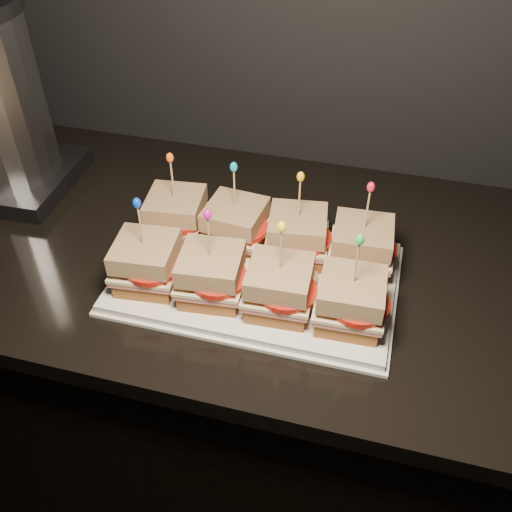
# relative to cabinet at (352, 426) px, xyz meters

# --- Properties ---
(cabinet) EXTENTS (2.28, 0.61, 0.87)m
(cabinet) POSITION_rel_cabinet_xyz_m (0.00, 0.00, 0.00)
(cabinet) COLOR black
(cabinet) RESTS_ON ground
(granite_slab) EXTENTS (2.32, 0.65, 0.03)m
(granite_slab) POSITION_rel_cabinet_xyz_m (0.00, 0.00, 0.45)
(granite_slab) COLOR black
(granite_slab) RESTS_ON cabinet
(platter) EXTENTS (0.44, 0.27, 0.02)m
(platter) POSITION_rel_cabinet_xyz_m (-0.20, -0.08, 0.48)
(platter) COLOR white
(platter) RESTS_ON granite_slab
(platter_rim) EXTENTS (0.45, 0.29, 0.01)m
(platter_rim) POSITION_rel_cabinet_xyz_m (-0.20, -0.08, 0.47)
(platter_rim) COLOR white
(platter_rim) RESTS_ON granite_slab
(sandwich_0_bread_bot) EXTENTS (0.10, 0.10, 0.02)m
(sandwich_0_bread_bot) POSITION_rel_cabinet_xyz_m (-0.36, -0.02, 0.50)
(sandwich_0_bread_bot) COLOR brown
(sandwich_0_bread_bot) RESTS_ON platter
(sandwich_0_ham) EXTENTS (0.11, 0.11, 0.01)m
(sandwich_0_ham) POSITION_rel_cabinet_xyz_m (-0.36, -0.02, 0.51)
(sandwich_0_ham) COLOR #B15E52
(sandwich_0_ham) RESTS_ON sandwich_0_bread_bot
(sandwich_0_cheese) EXTENTS (0.11, 0.11, 0.01)m
(sandwich_0_cheese) POSITION_rel_cabinet_xyz_m (-0.36, -0.02, 0.52)
(sandwich_0_cheese) COLOR beige
(sandwich_0_cheese) RESTS_ON sandwich_0_ham
(sandwich_0_tomato) EXTENTS (0.09, 0.09, 0.01)m
(sandwich_0_tomato) POSITION_rel_cabinet_xyz_m (-0.34, -0.02, 0.53)
(sandwich_0_tomato) COLOR #B31C11
(sandwich_0_tomato) RESTS_ON sandwich_0_cheese
(sandwich_0_bread_top) EXTENTS (0.10, 0.10, 0.03)m
(sandwich_0_bread_top) POSITION_rel_cabinet_xyz_m (-0.36, -0.02, 0.55)
(sandwich_0_bread_top) COLOR #622F0C
(sandwich_0_bread_top) RESTS_ON sandwich_0_tomato
(sandwich_0_pick) EXTENTS (0.00, 0.00, 0.09)m
(sandwich_0_pick) POSITION_rel_cabinet_xyz_m (-0.36, -0.02, 0.59)
(sandwich_0_pick) COLOR tan
(sandwich_0_pick) RESTS_ON sandwich_0_bread_top
(sandwich_0_frill) EXTENTS (0.01, 0.01, 0.02)m
(sandwich_0_frill) POSITION_rel_cabinet_xyz_m (-0.36, -0.02, 0.64)
(sandwich_0_frill) COLOR #F25715
(sandwich_0_frill) RESTS_ON sandwich_0_pick
(sandwich_1_bread_bot) EXTENTS (0.10, 0.10, 0.02)m
(sandwich_1_bread_bot) POSITION_rel_cabinet_xyz_m (-0.25, -0.02, 0.50)
(sandwich_1_bread_bot) COLOR brown
(sandwich_1_bread_bot) RESTS_ON platter
(sandwich_1_ham) EXTENTS (0.11, 0.10, 0.01)m
(sandwich_1_ham) POSITION_rel_cabinet_xyz_m (-0.25, -0.02, 0.51)
(sandwich_1_ham) COLOR #B15E52
(sandwich_1_ham) RESTS_ON sandwich_1_bread_bot
(sandwich_1_cheese) EXTENTS (0.11, 0.11, 0.01)m
(sandwich_1_cheese) POSITION_rel_cabinet_xyz_m (-0.25, -0.02, 0.52)
(sandwich_1_cheese) COLOR beige
(sandwich_1_cheese) RESTS_ON sandwich_1_ham
(sandwich_1_tomato) EXTENTS (0.09, 0.09, 0.01)m
(sandwich_1_tomato) POSITION_rel_cabinet_xyz_m (-0.24, -0.02, 0.53)
(sandwich_1_tomato) COLOR #B31C11
(sandwich_1_tomato) RESTS_ON sandwich_1_cheese
(sandwich_1_bread_top) EXTENTS (0.10, 0.10, 0.03)m
(sandwich_1_bread_top) POSITION_rel_cabinet_xyz_m (-0.25, -0.02, 0.55)
(sandwich_1_bread_top) COLOR #622F0C
(sandwich_1_bread_top) RESTS_ON sandwich_1_tomato
(sandwich_1_pick) EXTENTS (0.00, 0.00, 0.09)m
(sandwich_1_pick) POSITION_rel_cabinet_xyz_m (-0.25, -0.02, 0.59)
(sandwich_1_pick) COLOR tan
(sandwich_1_pick) RESTS_ON sandwich_1_bread_top
(sandwich_1_frill) EXTENTS (0.01, 0.01, 0.02)m
(sandwich_1_frill) POSITION_rel_cabinet_xyz_m (-0.25, -0.02, 0.64)
(sandwich_1_frill) COLOR #0D90B2
(sandwich_1_frill) RESTS_ON sandwich_1_pick
(sandwich_2_bread_bot) EXTENTS (0.10, 0.10, 0.02)m
(sandwich_2_bread_bot) POSITION_rel_cabinet_xyz_m (-0.15, -0.02, 0.50)
(sandwich_2_bread_bot) COLOR brown
(sandwich_2_bread_bot) RESTS_ON platter
(sandwich_2_ham) EXTENTS (0.11, 0.11, 0.01)m
(sandwich_2_ham) POSITION_rel_cabinet_xyz_m (-0.15, -0.02, 0.51)
(sandwich_2_ham) COLOR #B15E52
(sandwich_2_ham) RESTS_ON sandwich_2_bread_bot
(sandwich_2_cheese) EXTENTS (0.11, 0.11, 0.01)m
(sandwich_2_cheese) POSITION_rel_cabinet_xyz_m (-0.15, -0.02, 0.52)
(sandwich_2_cheese) COLOR beige
(sandwich_2_cheese) RESTS_ON sandwich_2_ham
(sandwich_2_tomato) EXTENTS (0.09, 0.09, 0.01)m
(sandwich_2_tomato) POSITION_rel_cabinet_xyz_m (-0.13, -0.02, 0.53)
(sandwich_2_tomato) COLOR #B31C11
(sandwich_2_tomato) RESTS_ON sandwich_2_cheese
(sandwich_2_bread_top) EXTENTS (0.10, 0.10, 0.03)m
(sandwich_2_bread_top) POSITION_rel_cabinet_xyz_m (-0.15, -0.02, 0.55)
(sandwich_2_bread_top) COLOR #622F0C
(sandwich_2_bread_top) RESTS_ON sandwich_2_tomato
(sandwich_2_pick) EXTENTS (0.00, 0.00, 0.09)m
(sandwich_2_pick) POSITION_rel_cabinet_xyz_m (-0.15, -0.02, 0.59)
(sandwich_2_pick) COLOR tan
(sandwich_2_pick) RESTS_ON sandwich_2_bread_top
(sandwich_2_frill) EXTENTS (0.01, 0.01, 0.02)m
(sandwich_2_frill) POSITION_rel_cabinet_xyz_m (-0.15, -0.02, 0.64)
(sandwich_2_frill) COLOR #EFA712
(sandwich_2_frill) RESTS_ON sandwich_2_pick
(sandwich_3_bread_bot) EXTENTS (0.09, 0.09, 0.02)m
(sandwich_3_bread_bot) POSITION_rel_cabinet_xyz_m (-0.04, -0.02, 0.50)
(sandwich_3_bread_bot) COLOR brown
(sandwich_3_bread_bot) RESTS_ON platter
(sandwich_3_ham) EXTENTS (0.10, 0.10, 0.01)m
(sandwich_3_ham) POSITION_rel_cabinet_xyz_m (-0.04, -0.02, 0.51)
(sandwich_3_ham) COLOR #B15E52
(sandwich_3_ham) RESTS_ON sandwich_3_bread_bot
(sandwich_3_cheese) EXTENTS (0.11, 0.10, 0.01)m
(sandwich_3_cheese) POSITION_rel_cabinet_xyz_m (-0.04, -0.02, 0.52)
(sandwich_3_cheese) COLOR beige
(sandwich_3_cheese) RESTS_ON sandwich_3_ham
(sandwich_3_tomato) EXTENTS (0.09, 0.09, 0.01)m
(sandwich_3_tomato) POSITION_rel_cabinet_xyz_m (-0.03, -0.02, 0.53)
(sandwich_3_tomato) COLOR #B31C11
(sandwich_3_tomato) RESTS_ON sandwich_3_cheese
(sandwich_3_bread_top) EXTENTS (0.10, 0.10, 0.03)m
(sandwich_3_bread_top) POSITION_rel_cabinet_xyz_m (-0.04, -0.02, 0.55)
(sandwich_3_bread_top) COLOR #622F0C
(sandwich_3_bread_top) RESTS_ON sandwich_3_tomato
(sandwich_3_pick) EXTENTS (0.00, 0.00, 0.09)m
(sandwich_3_pick) POSITION_rel_cabinet_xyz_m (-0.04, -0.02, 0.59)
(sandwich_3_pick) COLOR tan
(sandwich_3_pick) RESTS_ON sandwich_3_bread_top
(sandwich_3_frill) EXTENTS (0.01, 0.01, 0.02)m
(sandwich_3_frill) POSITION_rel_cabinet_xyz_m (-0.04, -0.02, 0.64)
(sandwich_3_frill) COLOR red
(sandwich_3_frill) RESTS_ON sandwich_3_pick
(sandwich_4_bread_bot) EXTENTS (0.10, 0.10, 0.02)m
(sandwich_4_bread_bot) POSITION_rel_cabinet_xyz_m (-0.36, -0.14, 0.50)
(sandwich_4_bread_bot) COLOR brown
(sandwich_4_bread_bot) RESTS_ON platter
(sandwich_4_ham) EXTENTS (0.11, 0.10, 0.01)m
(sandwich_4_ham) POSITION_rel_cabinet_xyz_m (-0.36, -0.14, 0.51)
(sandwich_4_ham) COLOR #B15E52
(sandwich_4_ham) RESTS_ON sandwich_4_bread_bot
(sandwich_4_cheese) EXTENTS (0.11, 0.11, 0.01)m
(sandwich_4_cheese) POSITION_rel_cabinet_xyz_m (-0.36, -0.14, 0.52)
(sandwich_4_cheese) COLOR beige
(sandwich_4_cheese) RESTS_ON sandwich_4_ham
(sandwich_4_tomato) EXTENTS (0.09, 0.09, 0.01)m
(sandwich_4_tomato) POSITION_rel_cabinet_xyz_m (-0.34, -0.15, 0.53)
(sandwich_4_tomato) COLOR #B31C11
(sandwich_4_tomato) RESTS_ON sandwich_4_cheese
(sandwich_4_bread_top) EXTENTS (0.10, 0.10, 0.03)m
(sandwich_4_bread_top) POSITION_rel_cabinet_xyz_m (-0.36, -0.14, 0.55)
(sandwich_4_bread_top) COLOR #622F0C
(sandwich_4_bread_top) RESTS_ON sandwich_4_tomato
(sandwich_4_pick) EXTENTS (0.00, 0.00, 0.09)m
(sandwich_4_pick) POSITION_rel_cabinet_xyz_m (-0.36, -0.14, 0.59)
(sandwich_4_pick) COLOR tan
(sandwich_4_pick) RESTS_ON sandwich_4_bread_top
(sandwich_4_frill) EXTENTS (0.01, 0.01, 0.02)m
(sandwich_4_frill) POSITION_rel_cabinet_xyz_m (-0.36, -0.14, 0.64)
(sandwich_4_frill) COLOR #0538D0
(sandwich_4_frill) RESTS_ON sandwich_4_pick
(sandwich_5_bread_bot) EXTENTS (0.10, 0.10, 0.02)m
(sandwich_5_bread_bot) POSITION_rel_cabinet_xyz_m (-0.25, -0.14, 0.50)
(sandwich_5_bread_bot) COLOR brown
(sandwich_5_bread_bot) RESTS_ON platter
(sandwich_5_ham) EXTENTS (0.11, 0.10, 0.01)m
(sandwich_5_ham) POSITION_rel_cabinet_xyz_m (-0.25, -0.14, 0.51)
(sandwich_5_ham) COLOR #B15E52
(sandwich_5_ham) RESTS_ON sandwich_5_bread_bot
(sandwich_5_cheese) EXTENTS (0.11, 0.11, 0.01)m
(sandwich_5_cheese) POSITION_rel_cabinet_xyz_m (-0.25, -0.14, 0.52)
(sandwich_5_cheese) COLOR beige
(sandwich_5_cheese) RESTS_ON sandwich_5_ham
(sandwich_5_tomato) EXTENTS (0.09, 0.09, 0.01)m
(sandwich_5_tomato) POSITION_rel_cabinet_xyz_m (-0.24, -0.15, 0.53)
(sandwich_5_tomato) COLOR #B31C11
(sandwich_5_tomato) RESTS_ON sandwich_5_cheese
(sandwich_5_bread_top) EXTENTS (0.10, 0.10, 0.03)m
(sandwich_5_bread_top) POSITION_rel_cabinet_xyz_m (-0.25, -0.14, 0.55)
(sandwich_5_bread_top) COLOR #622F0C
(sandwich_5_bread_top) RESTS_ON sandwich_5_tomato
(sandwich_5_pick) EXTENTS (0.00, 0.00, 0.09)m
(sandwich_5_pick) POSITION_rel_cabinet_xyz_m (-0.25, -0.14, 0.59)
(sandwich_5_pick) COLOR tan
(sandwich_5_pick) RESTS_ON sandwich_5_bread_top
(sandwich_5_frill) EXTENTS (0.01, 0.01, 0.02)m
(sandwich_5_frill) POSITION_rel_cabinet_xyz_m (-0.25, -0.14, 0.64)
(sandwich_5_frill) COLOR #BF129A
(sandwich_5_frill) RESTS_ON sandwich_5_pick
(sandwich_6_bread_bot) EXTENTS (0.09, 0.09, 0.02)m
(sandwich_6_bread_bot) POSITION_rel_cabinet_xyz_m (-0.15, -0.14, 0.50)
(sandwich_6_bread_bot) COLOR brown
(sandwich_6_bread_bot) RESTS_ON platter
(sandwich_6_ham) EXTENTS (0.10, 0.10, 0.01)m
(sandwich_6_ham) POSITION_rel_cabinet_xyz_m (-0.15, -0.14, 0.51)
(sandwich_6_ham) COLOR #B15E52
(sandwich_6_ham) RESTS_ON sandwich_6_bread_bot
(sandwich_6_cheese) EXTENTS (0.11, 0.10, 0.01)m
(sandwich_6_cheese) POSITION_rel_cabinet_xyz_m (-0.15, -0.14, 0.52)
(sandwich_6_cheese) COLOR beige
(sandwich_6_cheese) RESTS_ON sandwich_6_ham
(sandwich_6_tomato) EXTENTS (0.09, 0.09, 0.01)m
(sandwich_6_tomato) POSITION_rel_cabinet_xyz_m (-0.13, -0.15, 0.53)
(sandwich_6_tomato) COLOR #B31C11
(sandwich_6_tomato) RESTS_ON sandwich_6_cheese
(sandwich_6_bread_top) EXTENTS (0.10, 0.10, 0.03)m
(sandwich_6_bread_top) POSITION_rel_cabinet_xyz_m (-0.15, -0.14, 0.55)
(sandwich_6_bread_top) COLOR #622F0C
(sandwich_6_bread_top) RESTS_ON sandwich_6_tomato
(sandwich_6_pick) EXTENTS (0.00, 0.00, 0.09)m
(sandwich_6_pick) POSITION_rel_cabinet_xyz_m (-0.15, -0.14, 0.59)
(sandwich_6_pick) COLOR tan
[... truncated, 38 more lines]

